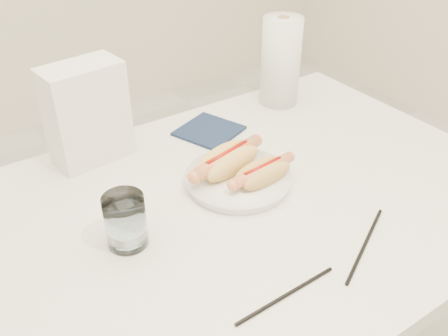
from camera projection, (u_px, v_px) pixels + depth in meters
table at (236, 223)px, 1.03m from camera, size 1.20×0.80×0.75m
plate at (238, 180)px, 1.04m from camera, size 0.25×0.25×0.02m
hotdog_left at (227, 161)px, 1.04m from camera, size 0.20×0.11×0.05m
hotdog_right at (262, 173)px, 1.01m from camera, size 0.16×0.08×0.04m
water_glass at (125, 221)px, 0.86m from camera, size 0.07×0.07×0.10m
chopstick_near at (286, 295)px, 0.79m from camera, size 0.20×0.01×0.01m
chopstick_far at (365, 244)px, 0.88m from camera, size 0.20×0.11×0.01m
napkin_box at (87, 114)px, 1.07m from camera, size 0.18×0.11×0.23m
navy_napkin at (209, 131)px, 1.23m from camera, size 0.18×0.18×0.01m
paper_towel_roll at (281, 62)px, 1.31m from camera, size 0.13×0.13×0.24m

